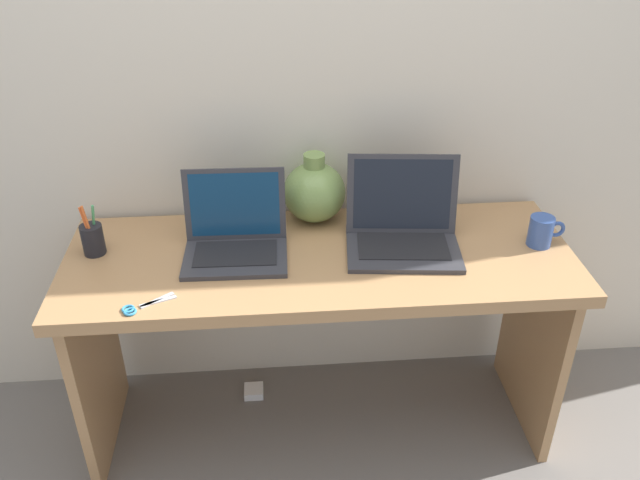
# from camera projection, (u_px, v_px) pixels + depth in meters

# --- Properties ---
(ground_plane) EXTENTS (6.00, 6.00, 0.00)m
(ground_plane) POSITION_uv_depth(u_px,v_px,m) (320.00, 422.00, 2.34)
(ground_plane) COLOR slate
(back_wall) EXTENTS (4.40, 0.04, 2.40)m
(back_wall) POSITION_uv_depth(u_px,v_px,m) (311.00, 62.00, 1.99)
(back_wall) COLOR beige
(back_wall) RESTS_ON ground
(desk) EXTENTS (1.53, 0.56, 0.71)m
(desk) POSITION_uv_depth(u_px,v_px,m) (320.00, 294.00, 2.05)
(desk) COLOR #AD7F51
(desk) RESTS_ON ground
(laptop_left) EXTENTS (0.31, 0.24, 0.24)m
(laptop_left) POSITION_uv_depth(u_px,v_px,m) (235.00, 231.00, 1.96)
(laptop_left) COLOR #333338
(laptop_left) RESTS_ON desk
(laptop_right) EXTENTS (0.36, 0.29, 0.26)m
(laptop_right) POSITION_uv_depth(u_px,v_px,m) (402.00, 223.00, 2.00)
(laptop_right) COLOR #333338
(laptop_right) RESTS_ON desk
(green_vase) EXTENTS (0.20, 0.20, 0.23)m
(green_vase) POSITION_uv_depth(u_px,v_px,m) (314.00, 192.00, 2.11)
(green_vase) COLOR #75934C
(green_vase) RESTS_ON desk
(coffee_mug) EXTENTS (0.11, 0.07, 0.09)m
(coffee_mug) POSITION_uv_depth(u_px,v_px,m) (542.00, 232.00, 1.99)
(coffee_mug) COLOR #335199
(coffee_mug) RESTS_ON desk
(pen_cup) EXTENTS (0.07, 0.07, 0.17)m
(pen_cup) POSITION_uv_depth(u_px,v_px,m) (93.00, 239.00, 1.95)
(pen_cup) COLOR black
(pen_cup) RESTS_ON desk
(scissors) EXTENTS (0.14, 0.10, 0.01)m
(scissors) POSITION_uv_depth(u_px,v_px,m) (139.00, 307.00, 1.74)
(scissors) COLOR #B7B7BC
(scissors) RESTS_ON desk
(power_brick) EXTENTS (0.07, 0.07, 0.03)m
(power_brick) POSITION_uv_depth(u_px,v_px,m) (254.00, 391.00, 2.45)
(power_brick) COLOR white
(power_brick) RESTS_ON ground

